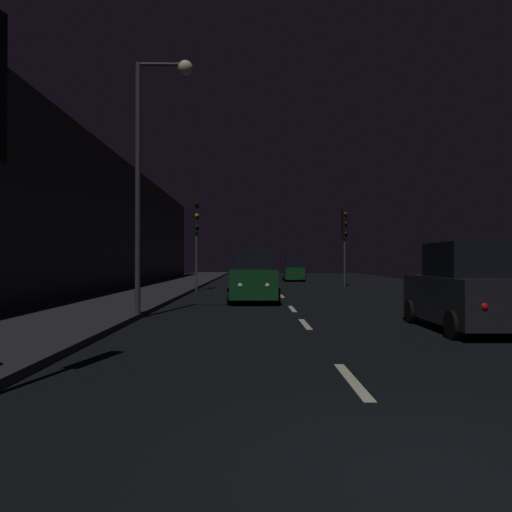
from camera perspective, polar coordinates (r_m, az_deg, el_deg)
The scene contains 10 objects.
ground at distance 28.70m, azimuth 2.42°, elevation -3.98°, with size 26.20×84.00×0.02m, color black.
sidewalk_left at distance 29.18m, azimuth -11.28°, elevation -3.75°, with size 4.40×84.00×0.15m, color #28282B.
building_facade_left at distance 26.48m, azimuth -18.25°, elevation 4.22°, with size 0.80×63.00×7.79m, color #2D2B28.
lane_centerline at distance 15.80m, azimuth 4.74°, elevation -6.71°, with size 0.16×19.32×0.01m.
traffic_light_far_left at distance 28.95m, azimuth -6.74°, elevation 3.65°, with size 0.36×0.48×5.23m.
traffic_light_far_right at distance 33.39m, azimuth 9.99°, elevation 2.90°, with size 0.37×0.48×5.09m.
streetlamp_overhead at distance 15.57m, azimuth -11.59°, elevation 11.82°, with size 1.70×0.44×7.66m.
car_approaching_headlights at distance 20.90m, azimuth -0.27°, elevation -2.45°, with size 2.03×4.39×2.21m.
car_distant_taillights at distance 42.72m, azimuth 4.27°, elevation -1.69°, with size 1.74×3.77×1.90m.
car_parked_right_near at distance 13.32m, azimuth 22.67°, elevation -3.61°, with size 1.96×4.25×2.14m.
Camera 1 is at (-1.41, -4.11, 1.69)m, focal length 35.37 mm.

